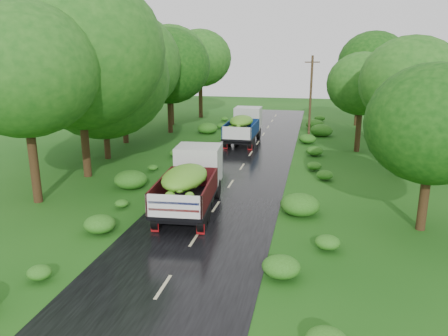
% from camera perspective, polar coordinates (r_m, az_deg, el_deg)
% --- Properties ---
extents(ground, '(120.00, 120.00, 0.00)m').
position_cam_1_polar(ground, '(15.63, -7.96, -15.17)').
color(ground, '#13450E').
rests_on(ground, ground).
extents(road, '(6.50, 80.00, 0.02)m').
position_cam_1_polar(road, '(19.88, -3.06, -8.04)').
color(road, black).
rests_on(road, ground).
extents(road_lines, '(0.12, 69.60, 0.00)m').
position_cam_1_polar(road_lines, '(20.76, -2.34, -6.94)').
color(road_lines, '#BFB78C').
rests_on(road_lines, road).
extents(truck_near, '(2.92, 6.93, 2.84)m').
position_cam_1_polar(truck_near, '(21.82, -4.30, -1.43)').
color(truck_near, black).
rests_on(truck_near, ground).
extents(truck_far, '(2.42, 6.66, 2.79)m').
position_cam_1_polar(truck_far, '(37.64, 2.66, 5.71)').
color(truck_far, black).
rests_on(truck_far, ground).
extents(utility_pole, '(1.24, 0.50, 7.32)m').
position_cam_1_polar(utility_pole, '(38.25, 11.23, 8.91)').
color(utility_pole, '#382616').
rests_on(utility_pole, ground).
extents(trees_left, '(6.78, 33.96, 9.80)m').
position_cam_1_polar(trees_left, '(36.39, -11.90, 13.14)').
color(trees_left, black).
rests_on(trees_left, ground).
extents(trees_right, '(5.65, 31.14, 8.21)m').
position_cam_1_polar(trees_right, '(34.30, 20.02, 10.57)').
color(trees_right, black).
rests_on(trees_right, ground).
extents(shrubs, '(11.90, 44.00, 0.70)m').
position_cam_1_polar(shrubs, '(28.06, 1.68, -0.23)').
color(shrubs, '#265915').
rests_on(shrubs, ground).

